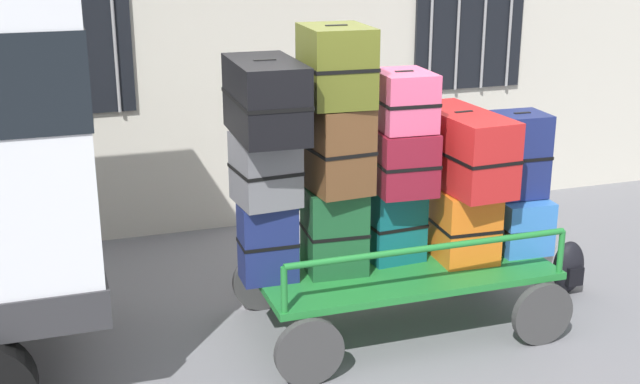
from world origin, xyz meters
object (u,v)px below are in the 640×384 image
at_px(luggage_cart, 397,274).
at_px(suitcase_midright_middle, 462,149).
at_px(suitcase_center_bottom, 396,224).
at_px(suitcase_left_middle, 265,169).
at_px(backpack, 569,267).
at_px(suitcase_midright_bottom, 458,219).
at_px(suitcase_right_middle, 519,154).
at_px(suitcase_center_middle, 399,158).
at_px(suitcase_right_bottom, 518,222).
at_px(suitcase_midleft_bottom, 334,230).
at_px(suitcase_midleft_middle, 335,147).
at_px(suitcase_center_top, 403,100).
at_px(suitcase_left_bottom, 268,242).
at_px(suitcase_midleft_top, 336,65).
at_px(suitcase_left_top, 265,98).

xyz_separation_m(luggage_cart, suitcase_midright_middle, (0.49, 0.02, 0.92)).
bearing_deg(suitcase_center_bottom, suitcase_left_middle, -179.09).
height_order(suitcase_midright_middle, backpack, suitcase_midright_middle).
bearing_deg(suitcase_midright_bottom, suitcase_right_middle, 1.12).
xyz_separation_m(luggage_cart, backpack, (1.57, 0.10, -0.20)).
xyz_separation_m(suitcase_center_middle, suitcase_right_bottom, (0.98, -0.05, -0.58)).
bearing_deg(backpack, suitcase_midleft_bottom, -177.39).
relative_size(suitcase_midleft_middle, backpack, 1.36).
height_order(luggage_cart, suitcase_left_middle, suitcase_left_middle).
bearing_deg(suitcase_center_top, suitcase_midleft_bottom, 176.96).
xyz_separation_m(suitcase_left_bottom, suitcase_midleft_top, (0.49, -0.01, 1.20)).
relative_size(suitcase_center_middle, suitcase_midright_middle, 0.66).
distance_m(suitcase_midright_middle, backpack, 1.55).
distance_m(luggage_cart, suitcase_midleft_top, 1.65).
distance_m(suitcase_midleft_bottom, suitcase_right_middle, 1.53).
distance_m(suitcase_midleft_bottom, suitcase_midright_middle, 1.11).
distance_m(suitcase_left_middle, suitcase_midright_bottom, 1.56).
bearing_deg(suitcase_midleft_top, suitcase_center_middle, 4.43).
bearing_deg(suitcase_center_middle, suitcase_left_middle, -179.55).
height_order(suitcase_left_bottom, suitcase_center_middle, suitcase_center_middle).
bearing_deg(suitcase_right_bottom, suitcase_midleft_bottom, 178.67).
xyz_separation_m(suitcase_center_middle, suitcase_midright_bottom, (0.49, -0.01, -0.52)).
xyz_separation_m(suitcase_right_middle, backpack, (0.59, 0.07, -1.03)).
distance_m(suitcase_midleft_bottom, suitcase_center_middle, 0.69).
xyz_separation_m(suitcase_midleft_top, backpack, (2.06, 0.11, -1.78)).
height_order(suitcase_left_bottom, suitcase_left_top, suitcase_left_top).
distance_m(luggage_cart, suitcase_right_middle, 1.28).
bearing_deg(suitcase_midleft_middle, suitcase_midleft_top, -90.00).
bearing_deg(suitcase_midleft_middle, suitcase_center_bottom, 3.85).
height_order(suitcase_midright_middle, suitcase_right_middle, suitcase_midright_middle).
xyz_separation_m(suitcase_midleft_middle, suitcase_center_middle, (0.49, 0.02, -0.13)).
height_order(suitcase_midleft_bottom, suitcase_right_middle, suitcase_right_middle).
xyz_separation_m(suitcase_center_bottom, suitcase_midright_middle, (0.49, -0.02, 0.53)).
height_order(suitcase_left_bottom, suitcase_right_middle, suitcase_right_middle).
xyz_separation_m(luggage_cart, suitcase_center_middle, (0.00, 0.03, 0.89)).
xyz_separation_m(suitcase_midleft_middle, suitcase_right_bottom, (1.47, -0.03, -0.71)).
xyz_separation_m(suitcase_midleft_middle, suitcase_midright_bottom, (0.98, 0.02, -0.65)).
height_order(luggage_cart, suitcase_center_bottom, suitcase_center_bottom).
distance_m(suitcase_left_bottom, suitcase_midleft_middle, 0.80).
bearing_deg(suitcase_left_top, suitcase_center_middle, 2.81).
bearing_deg(suitcase_right_middle, suitcase_left_bottom, -179.02).
relative_size(suitcase_right_bottom, suitcase_right_middle, 0.81).
distance_m(suitcase_midleft_top, suitcase_center_middle, 0.85).
height_order(suitcase_midleft_middle, suitcase_midright_middle, suitcase_midleft_middle).
distance_m(luggage_cart, suitcase_midleft_bottom, 0.64).
distance_m(suitcase_right_bottom, backpack, 0.79).
relative_size(suitcase_midleft_top, suitcase_midright_bottom, 0.83).
bearing_deg(suitcase_midleft_bottom, suitcase_left_top, -176.78).
relative_size(suitcase_midleft_middle, suitcase_midright_middle, 0.61).
height_order(suitcase_center_top, suitcase_midright_bottom, suitcase_center_top).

